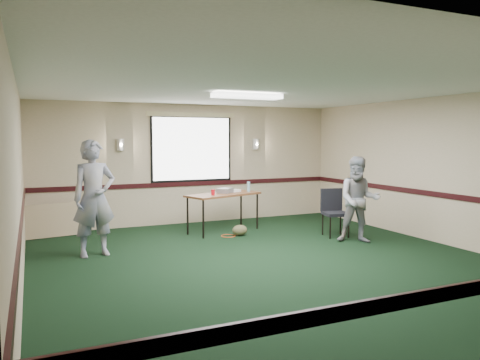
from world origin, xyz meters
name	(u,v)px	position (x,y,z in m)	size (l,w,h in m)	color
ground	(275,265)	(0.00, 0.00, 0.00)	(8.00, 8.00, 0.00)	black
room_shell	(222,157)	(0.00, 2.12, 1.58)	(8.00, 8.02, 8.00)	#C0AE8B
folding_table	(223,196)	(0.26, 2.72, 0.74)	(1.71, 1.11, 0.80)	#5C301A
projector	(225,191)	(0.33, 2.80, 0.85)	(0.30, 0.25, 0.10)	gray
game_console	(235,191)	(0.59, 2.90, 0.82)	(0.21, 0.17, 0.05)	white
red_cup	(213,192)	(-0.03, 2.57, 0.85)	(0.08, 0.08, 0.11)	#B30B15
water_bottle	(249,187)	(0.89, 2.83, 0.90)	(0.06, 0.06, 0.21)	#7CB3CB
duffel_bag	(240,230)	(0.40, 2.20, 0.11)	(0.31, 0.23, 0.22)	#464228
cable_coil	(228,236)	(0.16, 2.23, 0.01)	(0.29, 0.29, 0.01)	#DF4D1B
folded_table	(53,220)	(-3.00, 3.60, 0.33)	(1.27, 0.05, 0.65)	tan
conference_chair	(334,208)	(2.12, 1.46, 0.54)	(0.54, 0.56, 0.93)	black
person_left	(94,198)	(-2.43, 1.71, 0.96)	(0.70, 0.46, 1.91)	#38487D
person_right	(359,200)	(2.17, 0.75, 0.80)	(0.78, 0.61, 1.60)	#7EA0C5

